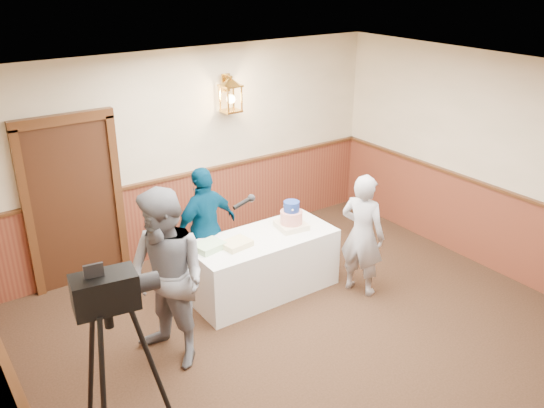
# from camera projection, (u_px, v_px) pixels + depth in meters

# --- Properties ---
(ground) EXTENTS (7.00, 7.00, 0.00)m
(ground) POSITION_uv_depth(u_px,v_px,m) (358.00, 378.00, 5.70)
(ground) COLOR black
(ground) RESTS_ON ground
(room_shell) EXTENTS (6.02, 7.02, 2.81)m
(room_shell) POSITION_uv_depth(u_px,v_px,m) (330.00, 225.00, 5.42)
(room_shell) COLOR #BDB08D
(room_shell) RESTS_ON ground
(display_table) EXTENTS (1.80, 0.80, 0.75)m
(display_table) POSITION_uv_depth(u_px,v_px,m) (263.00, 264.00, 7.06)
(display_table) COLOR white
(display_table) RESTS_ON ground
(tiered_cake) EXTENTS (0.39, 0.39, 0.35)m
(tiered_cake) POSITION_uv_depth(u_px,v_px,m) (291.00, 218.00, 7.09)
(tiered_cake) COLOR beige
(tiered_cake) RESTS_ON display_table
(sheet_cake_yellow) EXTENTS (0.36, 0.30, 0.07)m
(sheet_cake_yellow) POSITION_uv_depth(u_px,v_px,m) (236.00, 244.00, 6.67)
(sheet_cake_yellow) COLOR #E3C287
(sheet_cake_yellow) RESTS_ON display_table
(sheet_cake_green) EXTENTS (0.37, 0.32, 0.08)m
(sheet_cake_green) POSITION_uv_depth(u_px,v_px,m) (209.00, 246.00, 6.61)
(sheet_cake_green) COLOR #AFE5A2
(sheet_cake_green) RESTS_ON display_table
(interviewer) EXTENTS (1.63, 1.08, 1.87)m
(interviewer) POSITION_uv_depth(u_px,v_px,m) (167.00, 280.00, 5.62)
(interviewer) COLOR slate
(interviewer) RESTS_ON ground
(baker) EXTENTS (0.54, 0.66, 1.54)m
(baker) POSITION_uv_depth(u_px,v_px,m) (362.00, 235.00, 6.92)
(baker) COLOR #A1A0A7
(baker) RESTS_ON ground
(assistant_p) EXTENTS (0.98, 0.56, 1.58)m
(assistant_p) POSITION_uv_depth(u_px,v_px,m) (206.00, 228.00, 7.05)
(assistant_p) COLOR #02304F
(assistant_p) RESTS_ON ground
(tv_camera_rig) EXTENTS (0.72, 0.67, 1.83)m
(tv_camera_rig) POSITION_uv_depth(u_px,v_px,m) (118.00, 391.00, 4.34)
(tv_camera_rig) COLOR black
(tv_camera_rig) RESTS_ON ground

